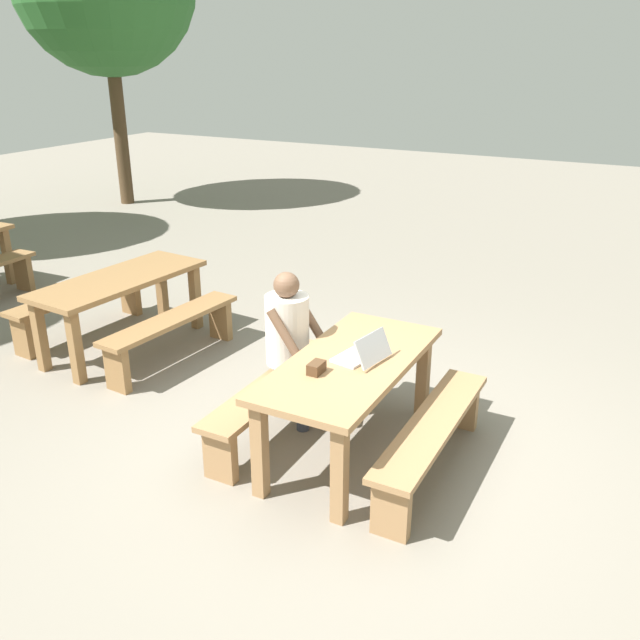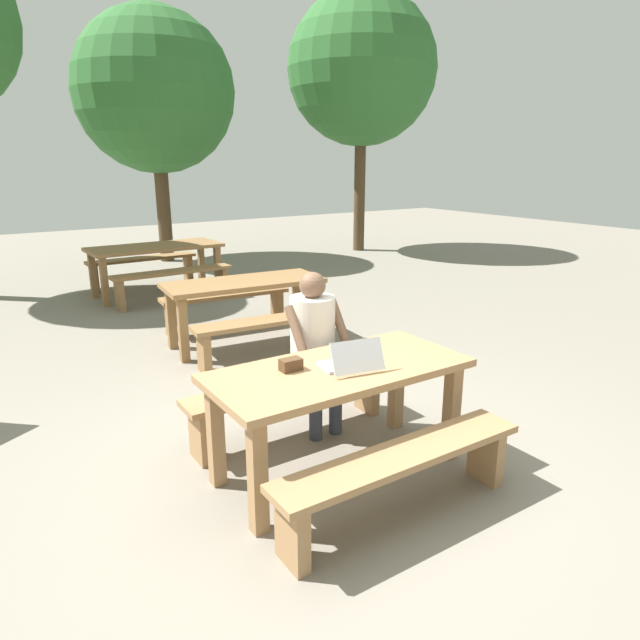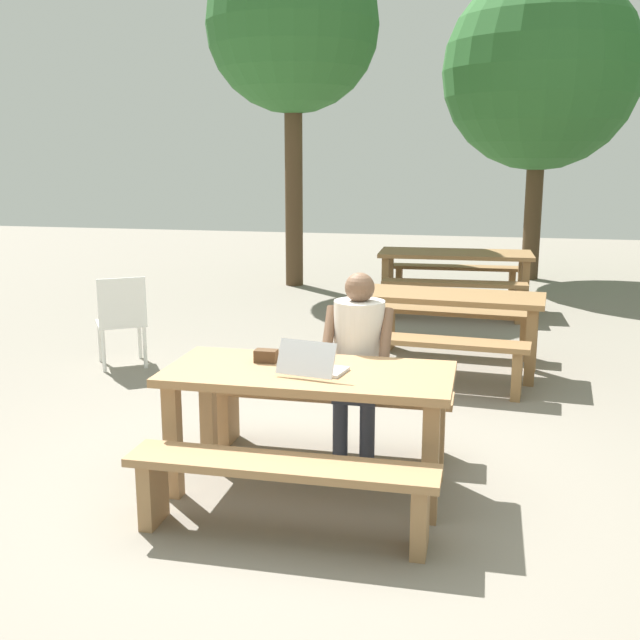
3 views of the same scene
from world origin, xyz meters
name	(u,v)px [view 2 (image 2 of 3)]	position (x,y,z in m)	size (l,w,h in m)	color
ground_plane	(338,469)	(0.00, 0.00, 0.00)	(30.00, 30.00, 0.00)	gray
picnic_table_front	(339,384)	(0.00, 0.00, 0.63)	(1.70, 0.78, 0.75)	#9E754C
bench_near	(401,469)	(0.00, -0.63, 0.32)	(1.66, 0.30, 0.43)	#9E754C
bench_far	(291,395)	(0.00, 0.63, 0.32)	(1.66, 0.30, 0.43)	#9E754C
laptop	(351,361)	(0.04, -0.08, 0.80)	(0.39, 0.36, 0.21)	silver
small_pouch	(291,365)	(-0.29, 0.11, 0.79)	(0.14, 0.08, 0.08)	#4C331E
person_seated	(315,340)	(0.20, 0.60, 0.73)	(0.45, 0.43, 1.24)	#333847
picnic_table_mid	(244,291)	(0.66, 2.78, 0.61)	(1.79, 0.83, 0.74)	olive
bench_mid_south	(268,330)	(0.61, 2.13, 0.34)	(1.59, 0.43, 0.46)	olive
bench_mid_north	(226,303)	(0.72, 3.43, 0.34)	(1.59, 0.43, 0.46)	olive
picnic_table_rear	(155,252)	(0.60, 5.74, 0.65)	(1.97, 0.90, 0.76)	olive
bench_rear_south	(173,279)	(0.62, 5.07, 0.36)	(1.76, 0.36, 0.48)	olive
bench_rear_north	(143,265)	(0.58, 6.42, 0.36)	(1.76, 0.36, 0.48)	olive
tree_left	(362,70)	(5.82, 7.50, 3.83)	(3.15, 3.15, 5.42)	#4C3823
tree_rear	(155,92)	(1.69, 8.56, 3.24)	(3.04, 3.04, 4.77)	#4C3823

